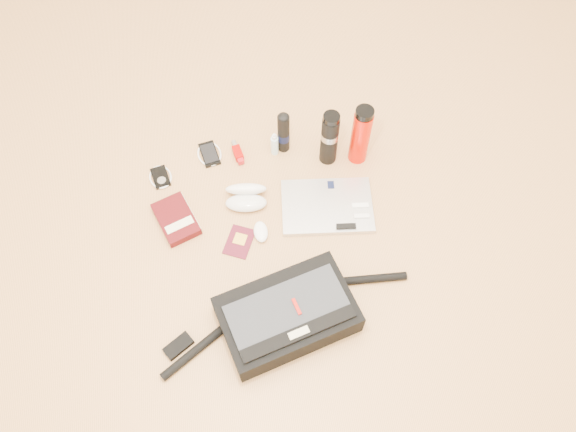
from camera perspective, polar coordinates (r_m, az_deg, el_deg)
The scene contains 14 objects.
ground at distance 2.16m, azimuth -0.81°, elevation -3.28°, with size 4.00×4.00×0.00m, color tan.
messenger_bag at distance 1.99m, azimuth -0.13°, elevation -10.01°, with size 0.92×0.40×0.13m.
laptop at distance 2.24m, azimuth 4.03°, elevation 0.97°, with size 0.38×0.29×0.03m.
book at distance 2.24m, azimuth -11.27°, elevation -0.31°, with size 0.20×0.24×0.04m.
passport at distance 2.18m, azimuth -4.97°, elevation -2.60°, with size 0.14×0.16×0.01m.
mouse at distance 2.18m, azimuth -2.78°, elevation -1.60°, with size 0.06×0.09×0.03m.
sunglasses_case at distance 2.24m, azimuth -4.28°, elevation 2.03°, with size 0.18×0.16×0.10m.
ipod at distance 2.38m, azimuth -12.82°, elevation 3.87°, with size 0.11×0.12×0.01m.
phone at distance 2.41m, azimuth -7.99°, elevation 6.26°, with size 0.12×0.14×0.01m.
inhaler at distance 2.39m, azimuth -5.15°, elevation 6.46°, with size 0.05×0.12×0.03m.
spray_bottle at distance 2.36m, azimuth -1.38°, elevation 7.25°, with size 0.04×0.04×0.12m.
aerosol_can at distance 2.33m, azimuth -0.46°, elevation 8.50°, with size 0.06×0.06×0.21m.
thermos_black at distance 2.28m, azimuth 4.24°, elevation 7.91°, with size 0.09×0.09×0.27m.
thermos_red at distance 2.29m, azimuth 7.40°, elevation 8.14°, with size 0.10×0.10×0.30m.
Camera 1 is at (-0.11, -0.96, 1.93)m, focal length 35.00 mm.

